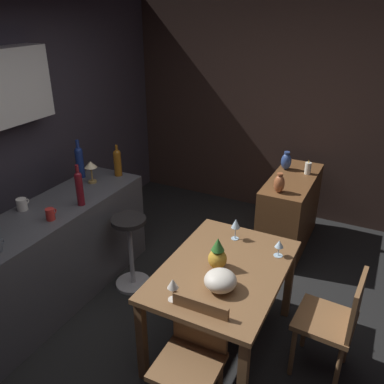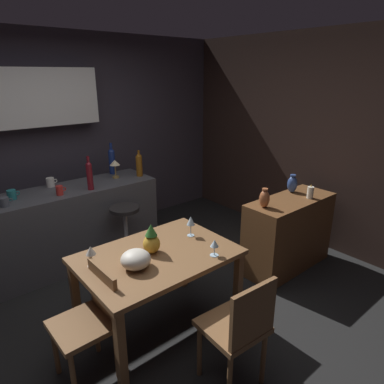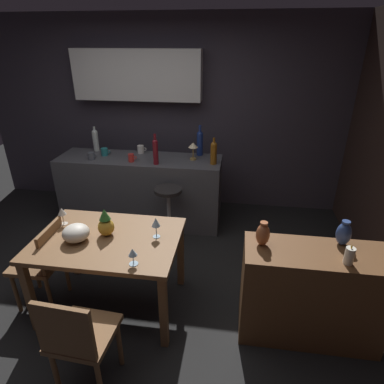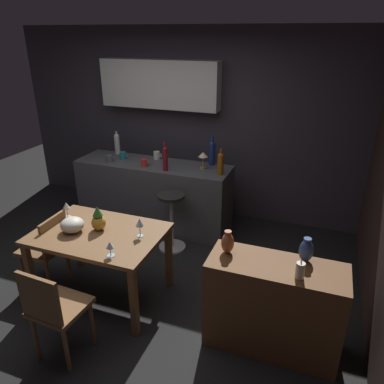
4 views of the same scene
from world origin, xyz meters
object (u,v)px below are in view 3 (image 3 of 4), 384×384
Objects in this scene: wine_bottle_cobalt at (200,142)px; counter_lamp at (193,147)px; wine_bottle_clear at (95,139)px; vase_ceramic_blue at (344,234)px; wine_bottle_amber at (214,152)px; vase_copper at (263,234)px; fruit_bowl at (76,233)px; wine_glass_center at (133,253)px; wine_bottle_ruby at (155,150)px; wine_glass_left at (156,223)px; cup_slate at (91,156)px; cup_white at (141,149)px; pillar_candle_tall at (349,256)px; sideboard_cabinet at (310,294)px; pineapple_centerpiece at (106,224)px; cup_red at (131,158)px; cup_teal at (105,152)px; bar_stool at (169,215)px; chair_near_window at (43,261)px; dining_table at (109,247)px; chair_by_doorway at (79,338)px; wine_glass_right at (62,212)px.

counter_lamp is at bearing -107.28° from wine_bottle_cobalt.
wine_bottle_clear is 1.58× the size of vase_ceramic_blue.
wine_bottle_amber reaches higher than vase_copper.
fruit_bowl is at bearing -178.61° from vase_copper.
wine_bottle_ruby reaches higher than wine_glass_center.
wine_glass_left is at bearing 12.68° from fruit_bowl.
cup_slate is at bearing 144.09° from vase_copper.
cup_white is at bearing 128.24° from wine_bottle_ruby.
wine_bottle_ruby reaches higher than fruit_bowl.
sideboard_cabinet is at bearing 147.98° from pillar_candle_tall.
fruit_bowl is 2.12m from pillar_candle_tall.
pineapple_centerpiece is 1.22× the size of vase_ceramic_blue.
wine_bottle_ruby is 0.86m from cup_slate.
wine_glass_center is (-1.38, -0.24, 0.43)m from sideboard_cabinet.
fruit_bowl is at bearing -90.07° from cup_red.
wine_glass_center is 1.14× the size of cup_teal.
wine_glass_center is at bearing -88.69° from bar_stool.
cup_teal is at bearing 111.94° from pineapple_centerpiece.
pillar_candle_tall is (2.12, -0.11, 0.07)m from fruit_bowl.
vase_ceramic_blue is at bearing 2.54° from chair_near_window.
chair_by_doorway is at bearing -83.23° from dining_table.
cup_red reaches higher than fruit_bowl.
cup_red is (0.24, 1.28, 0.08)m from wine_glass_right.
wine_bottle_ruby is (-0.21, 0.33, 0.68)m from bar_stool.
vase_copper is at bearing -3.52° from pineapple_centerpiece.
dining_table is 1.82m from cup_white.
wine_glass_center is at bearing -103.68° from wine_bottle_amber.
fruit_bowl reaches higher than chair_near_window.
wine_bottle_cobalt is 3.23× the size of cup_teal.
counter_lamp is at bearing 71.41° from pineapple_centerpiece.
wine_bottle_ruby is at bearing 64.03° from chair_near_window.
wine_bottle_amber is at bearing 61.38° from pineapple_centerpiece.
counter_lamp is at bearing -7.55° from wine_bottle_clear.
cup_red is (0.52, -0.01, 0.00)m from cup_slate.
sideboard_cabinet is at bearing -6.14° from wine_glass_right.
cup_red is (0.61, -0.36, -0.11)m from wine_bottle_clear.
wine_bottle_ruby is at bearing 90.25° from chair_by_doorway.
wine_bottle_cobalt is at bearing 72.72° from counter_lamp.
dining_table is at bearing -178.11° from vase_ceramic_blue.
dining_table is 3.77× the size of wine_bottle_amber.
wine_glass_right is 1.30m from cup_red.
wine_glass_right is 1.56× the size of cup_red.
dining_table is at bearing -18.66° from wine_glass_right.
chair_near_window is 1.05m from wine_glass_center.
cup_red is at bearing -0.96° from cup_slate.
pillar_candle_tall is (2.64, -1.63, -0.06)m from cup_slate.
pineapple_centerpiece is (-0.35, 0.36, 0.01)m from wine_glass_center.
wine_bottle_clear reaches higher than cup_red.
bar_stool is 1.98× the size of wine_bottle_ruby.
fruit_bowl is at bearing -151.60° from pineapple_centerpiece.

